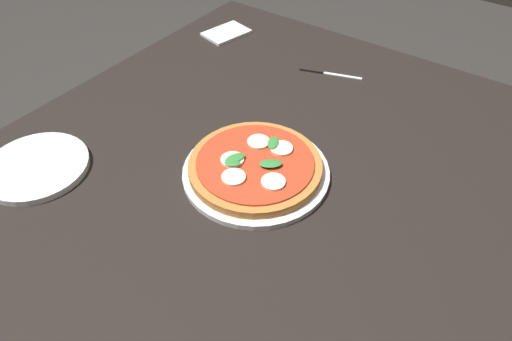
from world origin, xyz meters
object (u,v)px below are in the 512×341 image
Objects in this scene: pizza at (255,165)px; plate_white at (37,167)px; knife at (323,72)px; napkin at (226,33)px; serving_tray at (256,172)px; dining_table at (256,213)px.

pizza reaches higher than plate_white.
plate_white is 0.74m from knife.
pizza is 0.43m from knife.
pizza reaches higher than napkin.
serving_tray is at bearing 81.96° from pizza.
knife is (-0.68, 0.30, -0.00)m from plate_white.
dining_table is at bearing 12.72° from knife.
napkin is at bearing -136.48° from pizza.
dining_table is at bearing 34.86° from serving_tray.
napkin is (-0.45, -0.43, -0.00)m from serving_tray.
serving_tray is 1.11× the size of pizza.
serving_tray is 0.62m from napkin.
dining_table is at bearing 37.52° from pizza.
plate_white is (0.25, -0.38, 0.00)m from serving_tray.
dining_table is 0.47m from knife.
plate_white reaches higher than serving_tray.
knife is (-0.45, -0.10, 0.08)m from dining_table.
knife is (0.03, 0.35, -0.00)m from napkin.
napkin is 0.80× the size of knife.
knife is at bearing -167.28° from dining_table.
pizza is (-0.03, -0.02, 0.10)m from dining_table.
napkin reaches higher than dining_table.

